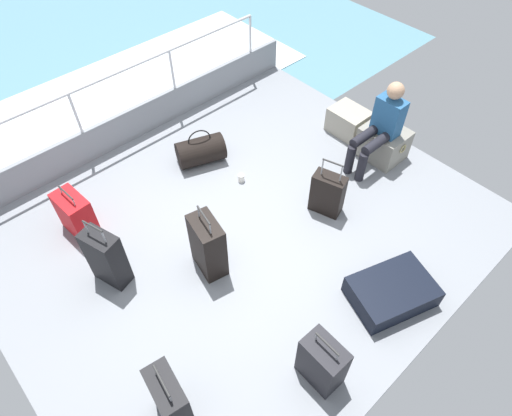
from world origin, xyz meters
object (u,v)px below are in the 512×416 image
at_px(passenger_seated, 381,125).
at_px(paper_cup, 241,178).
at_px(duffel_bag, 201,151).
at_px(suitcase_1, 171,402).
at_px(cargo_crate_1, 383,143).
at_px(suitcase_2, 392,292).
at_px(suitcase_4, 208,246).
at_px(suitcase_6, 322,362).
at_px(suitcase_0, 327,194).
at_px(suitcase_3, 106,258).
at_px(suitcase_5, 76,214).
at_px(cargo_crate_0, 348,121).

xyz_separation_m(passenger_seated, paper_cup, (-0.87, -1.47, -0.54)).
bearing_deg(duffel_bag, suitcase_1, -41.80).
height_order(cargo_crate_1, suitcase_1, suitcase_1).
height_order(suitcase_2, suitcase_4, suitcase_4).
relative_size(suitcase_2, paper_cup, 9.25).
bearing_deg(paper_cup, suitcase_6, -25.37).
relative_size(passenger_seated, paper_cup, 11.10).
bearing_deg(suitcase_0, suitcase_3, -110.35).
bearing_deg(passenger_seated, suitcase_6, -61.19).
bearing_deg(paper_cup, suitcase_3, -85.22).
bearing_deg(suitcase_1, cargo_crate_1, 102.16).
bearing_deg(suitcase_3, suitcase_1, -11.87).
relative_size(passenger_seated, suitcase_1, 1.35).
xyz_separation_m(suitcase_5, duffel_bag, (0.02, 1.69, -0.08)).
xyz_separation_m(passenger_seated, suitcase_5, (-1.51, -3.29, -0.33)).
bearing_deg(suitcase_6, suitcase_5, -165.59).
bearing_deg(cargo_crate_0, duffel_bag, -115.52).
distance_m(cargo_crate_0, paper_cup, 1.73).
bearing_deg(cargo_crate_1, suitcase_2, -50.36).
bearing_deg(cargo_crate_1, suitcase_6, -62.86).
distance_m(suitcase_3, suitcase_5, 0.80).
bearing_deg(suitcase_3, cargo_crate_0, 88.29).
xyz_separation_m(suitcase_1, suitcase_3, (-1.55, 0.33, -0.02)).
xyz_separation_m(passenger_seated, suitcase_0, (0.14, -1.05, -0.32)).
bearing_deg(suitcase_2, suitcase_1, -103.27).
xyz_separation_m(suitcase_2, paper_cup, (-2.23, -0.01, -0.06)).
distance_m(suitcase_1, suitcase_6, 1.27).
xyz_separation_m(cargo_crate_1, suitcase_5, (-1.51, -3.48, 0.05)).
bearing_deg(cargo_crate_1, cargo_crate_0, 175.27).
distance_m(suitcase_2, suitcase_5, 3.41).
bearing_deg(cargo_crate_0, suitcase_1, -69.81).
bearing_deg(suitcase_6, cargo_crate_1, 117.14).
relative_size(passenger_seated, suitcase_2, 1.20).
bearing_deg(suitcase_3, passenger_seated, 77.97).
relative_size(suitcase_4, suitcase_5, 1.36).
height_order(cargo_crate_0, suitcase_0, suitcase_0).
xyz_separation_m(suitcase_2, duffel_bag, (-2.84, -0.15, 0.06)).
bearing_deg(suitcase_1, suitcase_6, 63.45).
bearing_deg(suitcase_5, suitcase_2, 32.67).
bearing_deg(passenger_seated, suitcase_4, -93.48).
distance_m(suitcase_0, duffel_bag, 1.72).
distance_m(suitcase_1, suitcase_3, 1.58).
xyz_separation_m(cargo_crate_0, suitcase_1, (1.44, -3.91, 0.18)).
height_order(suitcase_5, suitcase_6, suitcase_6).
relative_size(duffel_bag, paper_cup, 6.74).
distance_m(suitcase_3, suitcase_6, 2.26).
bearing_deg(cargo_crate_0, paper_cup, -98.84).
bearing_deg(suitcase_2, duffel_bag, -176.93).
distance_m(suitcase_0, suitcase_5, 2.78).
xyz_separation_m(cargo_crate_0, cargo_crate_1, (0.61, -0.05, 0.03)).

